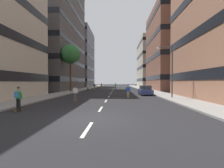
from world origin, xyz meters
The scene contains 18 objects.
ground_plane centered at (0.00, 31.47, 0.00)m, with size 188.83×188.83×0.00m, color black.
sidewalk_left centered at (-8.57, 35.41, 0.07)m, with size 3.25×86.55×0.14m, color gray.
sidewalk_right centered at (8.57, 35.41, 0.07)m, with size 3.25×86.55×0.14m, color gray.
lane_markings centered at (0.00, 33.00, 0.00)m, with size 0.16×72.20×0.01m.
building_left_mid centered at (-18.25, 31.79, 15.96)m, with size 16.24×22.27×31.73m.
building_left_far centered at (-18.25, 55.34, 12.11)m, with size 16.24×17.28×24.04m.
building_right_mid centered at (18.25, 31.79, 10.60)m, with size 16.24×16.68×21.01m.
building_right_far centered at (18.25, 55.34, 9.99)m, with size 16.24×17.68×19.81m.
parked_car_near centered at (5.74, 16.14, 0.70)m, with size 1.82×4.40×1.52m.
street_tree_near centered at (-8.57, 22.36, 7.82)m, with size 3.96×3.96×9.72m.
streetlamp_right centered at (7.88, 10.92, 4.14)m, with size 2.13×0.30×6.50m.
skater_0 centered at (-3.29, 7.47, 0.98)m, with size 0.53×0.90×1.78m.
skater_1 centered at (-5.89, 1.95, 1.02)m, with size 0.55×0.92×1.78m.
skater_2 centered at (2.64, 10.97, 0.98)m, with size 0.55×0.92×1.78m.
skater_3 centered at (-3.18, 31.60, 0.98)m, with size 0.56×0.92×1.78m.
skater_4 centered at (-5.62, 25.73, 0.98)m, with size 0.56×0.92×1.78m.
skater_5 centered at (0.39, 42.43, 0.98)m, with size 0.53×0.90×1.78m.
skater_6 centered at (-5.03, 31.39, 0.98)m, with size 0.55×0.91×1.78m.
Camera 1 is at (1.39, -8.70, 2.12)m, focal length 24.28 mm.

